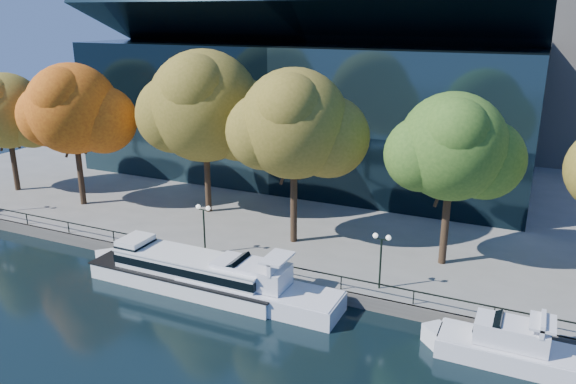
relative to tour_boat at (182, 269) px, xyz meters
The scene contains 14 objects.
ground 2.06m from the tour_boat, 25.61° to the right, with size 160.00×160.00×0.00m, color black.
promenade 35.73m from the tour_boat, 87.73° to the left, with size 90.00×67.08×1.00m.
railing 3.00m from the tour_boat, 61.12° to the left, with size 88.20×0.08×0.99m.
convention_building 32.03m from the tour_boat, 94.75° to the left, with size 50.00×24.57×21.43m.
tour_boat is the anchor object (origin of this frame).
cruiser_near 5.81m from the tour_boat, ahead, with size 12.94×3.33×3.75m.
cruiser_far 22.58m from the tour_boat, ahead, with size 9.94×2.76×3.25m.
tree_0 30.52m from the tour_boat, 161.06° to the left, with size 9.78×8.02×12.48m.
tree_1 22.00m from the tour_boat, 153.45° to the left, with size 10.81×8.87×13.85m.
tree_2 16.51m from the tour_boat, 113.42° to the left, with size 12.76×10.46×15.23m.
tree_3 13.97m from the tour_boat, 60.41° to the left, with size 10.93×8.97×14.30m.
tree_4 21.53m from the tour_boat, 29.83° to the left, with size 9.79×8.03×13.00m.
lamp_1 4.67m from the tour_boat, 96.39° to the left, with size 1.26×0.36×4.03m.
lamp_2 14.54m from the tour_boat, 15.50° to the left, with size 1.26×0.36×4.03m.
Camera 1 is at (21.29, -29.93, 19.19)m, focal length 35.00 mm.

